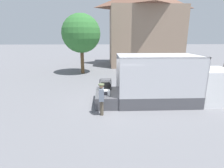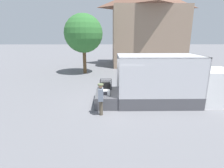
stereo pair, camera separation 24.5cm
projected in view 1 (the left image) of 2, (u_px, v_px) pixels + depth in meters
ground_plane at (118, 103)px, 10.48m from camera, size 160.00×160.00×0.00m
box_truck at (184, 88)px, 10.41m from camera, size 6.66×2.46×2.84m
tailgate_deck at (107, 98)px, 10.36m from camera, size 1.29×2.33×0.68m
microwave at (105, 93)px, 9.75m from camera, size 0.51×0.38×0.28m
portable_generator at (106, 86)px, 10.80m from camera, size 0.72×0.47×0.61m
worker_person at (102, 96)px, 8.59m from camera, size 0.29×0.44×1.63m
house_backdrop at (144, 27)px, 23.67m from camera, size 9.57×7.36×10.10m
street_tree at (81, 34)px, 17.79m from camera, size 3.93×3.93×6.12m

